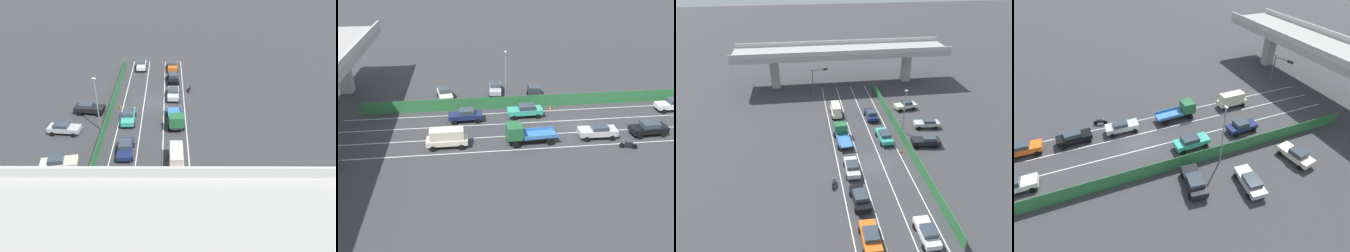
% 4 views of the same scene
% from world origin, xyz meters
% --- Properties ---
extents(ground_plane, '(300.00, 300.00, 0.00)m').
position_xyz_m(ground_plane, '(0.00, 0.00, 0.00)').
color(ground_plane, '#38383A').
extents(lane_line_left_edge, '(0.14, 47.66, 0.01)m').
position_xyz_m(lane_line_left_edge, '(-4.83, 5.83, 0.00)').
color(lane_line_left_edge, silver).
rests_on(lane_line_left_edge, ground).
extents(lane_line_mid_left, '(0.14, 47.66, 0.01)m').
position_xyz_m(lane_line_mid_left, '(-1.61, 5.83, 0.00)').
color(lane_line_mid_left, silver).
rests_on(lane_line_mid_left, ground).
extents(lane_line_mid_right, '(0.14, 47.66, 0.01)m').
position_xyz_m(lane_line_mid_right, '(1.61, 5.83, 0.00)').
color(lane_line_mid_right, silver).
rests_on(lane_line_mid_right, ground).
extents(lane_line_right_edge, '(0.14, 47.66, 0.01)m').
position_xyz_m(lane_line_right_edge, '(4.83, 5.83, 0.00)').
color(lane_line_right_edge, silver).
rests_on(lane_line_right_edge, ground).
extents(elevated_overpass, '(46.86, 8.82, 8.96)m').
position_xyz_m(elevated_overpass, '(0.00, 31.66, 7.22)').
color(elevated_overpass, '#A09E99').
rests_on(elevated_overpass, ground).
extents(green_fence, '(0.10, 43.76, 1.72)m').
position_xyz_m(green_fence, '(6.39, 5.83, 0.86)').
color(green_fence, '#2D753D').
rests_on(green_fence, ground).
extents(car_taxi_teal, '(2.15, 4.59, 1.64)m').
position_xyz_m(car_taxi_teal, '(3.47, 6.20, 0.91)').
color(car_taxi_teal, teal).
rests_on(car_taxi_teal, ground).
extents(car_sedan_white, '(1.97, 4.26, 1.68)m').
position_xyz_m(car_sedan_white, '(3.04, -13.84, 0.91)').
color(car_sedan_white, white).
rests_on(car_sedan_white, ground).
extents(car_taxi_orange, '(2.11, 4.32, 1.63)m').
position_xyz_m(car_taxi_orange, '(-3.11, -13.54, 0.91)').
color(car_taxi_orange, orange).
rests_on(car_taxi_orange, ground).
extents(car_sedan_navy, '(2.08, 4.28, 1.63)m').
position_xyz_m(car_sedan_navy, '(2.99, 13.95, 0.89)').
color(car_sedan_navy, navy).
rests_on(car_sedan_navy, ground).
extents(car_sedan_black, '(2.21, 4.49, 1.64)m').
position_xyz_m(car_sedan_black, '(-3.12, -7.57, 0.91)').
color(car_sedan_black, black).
rests_on(car_sedan_black, ground).
extents(car_sedan_silver, '(2.12, 4.46, 1.60)m').
position_xyz_m(car_sedan_silver, '(-3.10, -1.32, 0.89)').
color(car_sedan_silver, '#B7BABC').
rests_on(car_sedan_silver, ground).
extents(car_van_cream, '(1.94, 4.57, 2.21)m').
position_xyz_m(car_van_cream, '(-3.27, 16.11, 1.25)').
color(car_van_cream, beige).
rests_on(car_van_cream, ground).
extents(flatbed_truck_blue, '(2.55, 5.87, 2.36)m').
position_xyz_m(flatbed_truck_blue, '(-3.36, 7.63, 1.22)').
color(flatbed_truck_blue, black).
rests_on(flatbed_truck_blue, ground).
extents(motorcycle, '(0.78, 1.90, 0.93)m').
position_xyz_m(motorcycle, '(-5.94, -3.90, 0.46)').
color(motorcycle, black).
rests_on(motorcycle, ground).
extents(parked_sedan_dark, '(4.61, 2.46, 1.66)m').
position_xyz_m(parked_sedan_dark, '(9.67, 3.82, 0.92)').
color(parked_sedan_dark, black).
rests_on(parked_sedan_dark, ground).
extents(parked_wagon_silver, '(4.49, 2.26, 1.54)m').
position_xyz_m(parked_wagon_silver, '(11.91, 9.36, 0.87)').
color(parked_wagon_silver, '#B2B5B7').
rests_on(parked_wagon_silver, ground).
extents(parked_sedan_cream, '(4.50, 2.63, 1.68)m').
position_xyz_m(parked_sedan_cream, '(10.42, 16.83, 0.91)').
color(parked_sedan_cream, beige).
rests_on(parked_sedan_cream, ground).
extents(traffic_light, '(3.41, 0.95, 5.56)m').
position_xyz_m(traffic_light, '(-5.83, 26.71, 3.93)').
color(traffic_light, '#47474C').
rests_on(traffic_light, ground).
extents(street_lamp, '(0.60, 0.36, 7.81)m').
position_xyz_m(street_lamp, '(7.20, 8.36, 4.69)').
color(street_lamp, gray).
rests_on(street_lamp, ground).
extents(traffic_cone, '(0.47, 0.47, 0.59)m').
position_xyz_m(traffic_cone, '(5.13, 2.45, 0.28)').
color(traffic_cone, orange).
rests_on(traffic_cone, ground).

